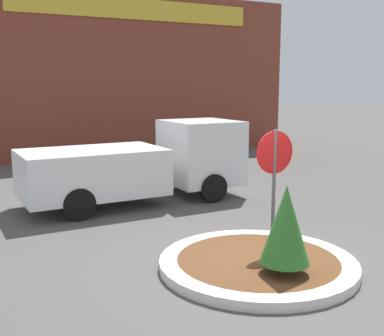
% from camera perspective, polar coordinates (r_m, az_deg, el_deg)
% --- Properties ---
extents(ground_plane, '(120.00, 120.00, 0.00)m').
position_cam_1_polar(ground_plane, '(8.95, 7.76, -11.67)').
color(ground_plane, '#514F4C').
extents(traffic_island, '(3.55, 3.55, 0.17)m').
position_cam_1_polar(traffic_island, '(8.92, 7.77, -11.15)').
color(traffic_island, silver).
rests_on(traffic_island, ground_plane).
extents(stop_sign, '(0.83, 0.07, 2.43)m').
position_cam_1_polar(stop_sign, '(9.33, 9.73, 0.09)').
color(stop_sign, '#4C4C51').
rests_on(stop_sign, ground_plane).
extents(island_shrub, '(0.83, 0.83, 1.50)m').
position_cam_1_polar(island_shrub, '(8.06, 11.04, -6.59)').
color(island_shrub, brown).
rests_on(island_shrub, traffic_island).
extents(utility_truck, '(6.24, 2.43, 2.22)m').
position_cam_1_polar(utility_truck, '(13.54, -5.87, 0.53)').
color(utility_truck, white).
rests_on(utility_truck, ground_plane).
extents(storefront_building, '(15.99, 6.07, 7.39)m').
position_cam_1_polar(storefront_building, '(25.24, -8.92, 10.72)').
color(storefront_building, brown).
rests_on(storefront_building, ground_plane).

